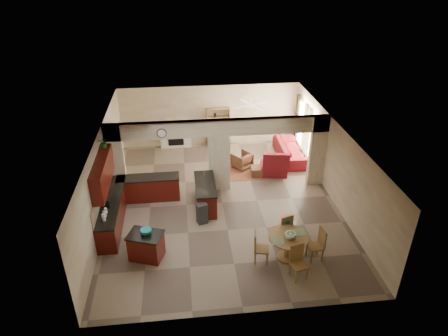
{
  "coord_description": "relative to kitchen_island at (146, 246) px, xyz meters",
  "views": [
    {
      "loc": [
        -1.28,
        -11.91,
        8.0
      ],
      "look_at": [
        0.1,
        0.3,
        1.26
      ],
      "focal_mm": 32.0,
      "sensor_mm": 36.0,
      "label": 1
    }
  ],
  "objects": [
    {
      "name": "chair_north",
      "position": [
        4.18,
        0.24,
        0.13
      ],
      "size": [
        0.54,
        0.54,
        1.02
      ],
      "rotation": [
        0.0,
        0.0,
        3.48
      ],
      "color": "olive",
      "rests_on": "floor"
    },
    {
      "name": "kitchen_counter",
      "position": [
        -0.75,
        2.37,
        0.04
      ],
      "size": [
        2.52,
        3.29,
        1.48
      ],
      "color": "#410E07",
      "rests_on": "floor"
    },
    {
      "name": "upper_cabinets",
      "position": [
        -1.31,
        1.82,
        1.5
      ],
      "size": [
        0.35,
        2.4,
        0.9
      ],
      "primitive_type": "cube",
      "color": "#410E07",
      "rests_on": "wall_left"
    },
    {
      "name": "chair_east",
      "position": [
        4.96,
        -0.6,
        0.13
      ],
      "size": [
        0.47,
        0.47,
        1.02
      ],
      "rotation": [
        0.0,
        0.0,
        4.85
      ],
      "color": "olive",
      "rests_on": "floor"
    },
    {
      "name": "drape_b_right",
      "position": [
        6.44,
        7.22,
        0.78
      ],
      "size": [
        0.1,
        0.28,
        2.3
      ],
      "primitive_type": "cube",
      "color": "#3A1F17",
      "rests_on": "wall_right"
    },
    {
      "name": "kitchen_island",
      "position": [
        0.0,
        0.0,
        0.0
      ],
      "size": [
        1.14,
        0.97,
        0.84
      ],
      "rotation": [
        0.0,
        0.0,
        -0.34
      ],
      "color": "#410E07",
      "rests_on": "floor"
    },
    {
      "name": "rug",
      "position": [
        3.71,
        4.72,
        -0.42
      ],
      "size": [
        1.6,
        1.3,
        0.01
      ],
      "primitive_type": "cube",
      "color": "#9C4938",
      "rests_on": "floor"
    },
    {
      "name": "window_b",
      "position": [
        6.48,
        6.62,
        0.78
      ],
      "size": [
        0.02,
        0.9,
        1.9
      ],
      "primitive_type": "cube",
      "color": "white",
      "rests_on": "wall_right"
    },
    {
      "name": "wall_front",
      "position": [
        2.51,
        -2.38,
        0.98
      ],
      "size": [
        8.0,
        0.0,
        8.0
      ],
      "primitive_type": "plane",
      "rotation": [
        -1.57,
        0.0,
        0.0
      ],
      "color": "beige",
      "rests_on": "floor"
    },
    {
      "name": "drape_b_left",
      "position": [
        6.44,
        6.02,
        0.78
      ],
      "size": [
        0.1,
        0.28,
        2.3
      ],
      "primitive_type": "cube",
      "color": "#3A1F17",
      "rests_on": "wall_right"
    },
    {
      "name": "wall_clock",
      "position": [
        0.51,
        3.47,
        2.03
      ],
      "size": [
        0.34,
        0.03,
        0.34
      ],
      "primitive_type": "cylinder",
      "rotation": [
        1.57,
        0.0,
        0.0
      ],
      "color": "#52341B",
      "rests_on": "partition_header"
    },
    {
      "name": "wall_left",
      "position": [
        -1.49,
        2.62,
        0.98
      ],
      "size": [
        0.0,
        10.0,
        10.0
      ],
      "primitive_type": "plane",
      "rotation": [
        1.57,
        0.0,
        1.57
      ],
      "color": "beige",
      "rests_on": "floor"
    },
    {
      "name": "chair_west",
      "position": [
        3.22,
        -0.54,
        0.13
      ],
      "size": [
        0.49,
        0.49,
        1.02
      ],
      "rotation": [
        0.0,
        0.0,
        1.38
      ],
      "color": "olive",
      "rests_on": "floor"
    },
    {
      "name": "trash_can",
      "position": [
        1.72,
        1.52,
        -0.08
      ],
      "size": [
        0.39,
        0.36,
        0.68
      ],
      "primitive_type": "cube",
      "rotation": [
        0.0,
        0.0,
        0.32
      ],
      "color": "#2B2B2E",
      "rests_on": "floor"
    },
    {
      "name": "partition_header",
      "position": [
        2.51,
        3.62,
        2.08
      ],
      "size": [
        8.0,
        0.25,
        0.6
      ],
      "primitive_type": "cube",
      "color": "beige",
      "rests_on": "partition_center_pier"
    },
    {
      "name": "fireplace",
      "position": [
        0.91,
        7.45,
        0.19
      ],
      "size": [
        1.6,
        0.35,
        1.2
      ],
      "color": "white",
      "rests_on": "floor"
    },
    {
      "name": "shelving_unit",
      "position": [
        2.86,
        7.44,
        0.48
      ],
      "size": [
        1.0,
        0.32,
        1.8
      ],
      "primitive_type": "cube",
      "color": "olive",
      "rests_on": "floor"
    },
    {
      "name": "drape_a_left",
      "position": [
        6.44,
        4.32,
        0.78
      ],
      "size": [
        0.1,
        0.28,
        2.3
      ],
      "primitive_type": "cube",
      "color": "#3A1F17",
      "rests_on": "wall_right"
    },
    {
      "name": "glazed_door",
      "position": [
        6.48,
        5.77,
        0.63
      ],
      "size": [
        0.02,
        0.7,
        2.1
      ],
      "primitive_type": "cube",
      "color": "white",
      "rests_on": "wall_right"
    },
    {
      "name": "plant",
      "position": [
        -1.31,
        2.71,
        2.13
      ],
      "size": [
        0.37,
        0.34,
        0.36
      ],
      "primitive_type": "imported",
      "rotation": [
        0.0,
        0.0,
        -0.21
      ],
      "color": "#124314",
      "rests_on": "upper_cabinets"
    },
    {
      "name": "dining_table",
      "position": [
        4.09,
        -0.5,
        0.1
      ],
      "size": [
        1.15,
        1.15,
        0.79
      ],
      "color": "olive",
      "rests_on": "floor"
    },
    {
      "name": "chair_south",
      "position": [
        4.18,
        -1.24,
        0.13
      ],
      "size": [
        0.51,
        0.51,
        1.02
      ],
      "rotation": [
        0.0,
        0.0,
        0.24
      ],
      "color": "olive",
      "rests_on": "floor"
    },
    {
      "name": "teal_bowl",
      "position": [
        0.04,
        0.03,
        0.49
      ],
      "size": [
        0.32,
        0.32,
        0.15
      ],
      "primitive_type": "cylinder",
      "color": "teal",
      "rests_on": "kitchen_island"
    },
    {
      "name": "peninsula",
      "position": [
        1.91,
        2.5,
        0.03
      ],
      "size": [
        0.7,
        1.85,
        0.91
      ],
      "color": "#410E07",
      "rests_on": "floor"
    },
    {
      "name": "window_a",
      "position": [
        6.48,
        4.92,
        0.78
      ],
      "size": [
        0.02,
        0.9,
        1.9
      ],
      "primitive_type": "cube",
      "color": "white",
      "rests_on": "wall_right"
    },
    {
      "name": "ceiling_fan",
      "position": [
        4.01,
        5.62,
        2.14
      ],
      "size": [
        1.0,
        1.0,
        0.1
      ],
      "primitive_type": "cylinder",
      "color": "white",
      "rests_on": "ceiling"
    },
    {
      "name": "sofa",
      "position": [
        5.81,
        5.81,
        -0.05
      ],
      "size": [
        2.55,
        1.04,
        0.74
      ],
      "primitive_type": "imported",
      "rotation": [
        0.0,
        0.0,
        1.55
      ],
      "color": "maroon",
      "rests_on": "floor"
    },
    {
      "name": "partition_right_pier",
      "position": [
        6.21,
        3.62,
        0.98
      ],
      "size": [
        0.6,
        0.25,
        2.8
      ],
      "primitive_type": "cube",
      "color": "beige",
      "rests_on": "floor"
    },
    {
      "name": "armchair",
      "position": [
        3.62,
        5.18,
        -0.1
      ],
      "size": [
        0.99,
        0.99,
        0.65
      ],
      "primitive_type": "imported",
      "rotation": [
        0.0,
        0.0,
        3.78
      ],
      "color": "maroon",
      "rests_on": "floor"
    },
    {
      "name": "drape_a_right",
      "position": [
        6.44,
        5.52,
        0.78
      ],
      "size": [
        0.1,
        0.28,
        2.3
      ],
      "primitive_type": "cube",
      "color": "#3A1F17",
      "rests_on": "wall_right"
    },
    {
      "name": "partition_left_pier",
      "position": [
        -1.19,
        3.62,
        0.98
      ],
      "size": [
        0.6,
        0.25,
        2.8
      ],
      "primitive_type": "cube",
      "color": "beige",
      "rests_on": "floor"
    },
    {
      "name": "floor",
      "position": [
        2.51,
        2.62,
        -0.42
      ],
      "size": [
        10.0,
        10.0,
        0.0
      ],
      "primitive_type": "plane",
      "color": "#85735C",
      "rests_on": "ground"
    },
    {
      "name": "chaise",
      "position": [
        4.81,
        4.53,
        -0.21
      ],
      "size": [
        1.17,
        1.01,
        0.42
      ],
      "primitive_type": "cube",
      "rotation": [
        0.0,
        0.0,
        -0.16
      ],
      "color": "maroon",
      "rests_on": "floor"
    },
    {
      "name": "ceiling",
      "position": [
        2.51,
        2.62,
        2.38
      ],
      "size": [
        10.0,
        10.0,
        0.0
      ],
      "primitive_type": "plane",
      "rotation": [
        3.14,
        0.0,
        0.0
      ],
      "color": "white",
      "rests_on": "wall_back"
    },
    {
      "name": "wall_right",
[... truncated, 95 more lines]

